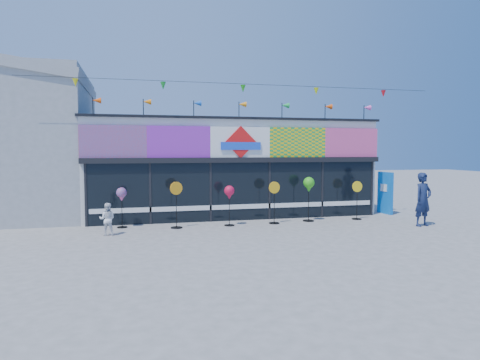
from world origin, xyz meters
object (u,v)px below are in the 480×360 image
object	(u,v)px
spinner_2	(229,194)
spinner_5	(357,199)
spinner_4	(309,186)
blue_sign	(385,193)
child	(107,219)
adult_man	(423,199)
spinner_1	(176,204)
spinner_3	(274,201)
spinner_0	(122,196)

from	to	relation	value
spinner_2	spinner_5	bearing A→B (deg)	2.01
spinner_4	blue_sign	bearing A→B (deg)	14.86
child	adult_man	bearing A→B (deg)	-178.08
blue_sign	child	distance (m)	11.76
adult_man	child	world-z (taller)	adult_man
spinner_1	spinner_5	bearing A→B (deg)	1.61
spinner_3	child	distance (m)	6.09
spinner_4	spinner_3	bearing A→B (deg)	-172.62
spinner_3	adult_man	xyz separation A→B (m)	(5.12, -1.84, 0.14)
spinner_3	spinner_5	size ratio (longest dim) A/B	1.04
spinner_0	spinner_2	distance (m)	3.88
spinner_5	blue_sign	bearing A→B (deg)	29.51
spinner_4	spinner_0	bearing A→B (deg)	177.57
blue_sign	spinner_0	size ratio (longest dim) A/B	1.26
spinner_3	child	bearing A→B (deg)	-172.31
spinner_2	adult_man	bearing A→B (deg)	-14.60
spinner_4	spinner_1	bearing A→B (deg)	-177.17
spinner_5	spinner_4	bearing A→B (deg)	178.55
blue_sign	spinner_5	bearing A→B (deg)	-155.41
spinner_4	child	xyz separation A→B (m)	(-7.51, -1.01, -0.86)
spinner_3	adult_man	distance (m)	5.44
blue_sign	spinner_5	world-z (taller)	blue_sign
blue_sign	spinner_2	bearing A→B (deg)	-174.70
spinner_2	adult_man	size ratio (longest dim) A/B	0.76
spinner_1	spinner_3	xyz separation A→B (m)	(3.70, 0.06, -0.04)
blue_sign	adult_man	bearing A→B (deg)	-102.80
spinner_0	spinner_4	distance (m)	7.09
spinner_0	adult_man	bearing A→B (deg)	-12.27
spinner_4	spinner_5	size ratio (longest dim) A/B	1.13
blue_sign	spinner_4	size ratio (longest dim) A/B	1.05
spinner_0	spinner_5	size ratio (longest dim) A/B	0.94
spinner_1	spinner_5	size ratio (longest dim) A/B	1.08
spinner_1	spinner_4	xyz separation A→B (m)	(5.18, 0.26, 0.51)
spinner_0	child	bearing A→B (deg)	-108.21
spinner_1	spinner_5	xyz separation A→B (m)	(7.25, 0.20, -0.07)
blue_sign	adult_man	xyz separation A→B (m)	(-0.43, -3.11, 0.07)
child	spinner_4	bearing A→B (deg)	-165.20
blue_sign	spinner_4	distance (m)	4.23
blue_sign	spinner_5	size ratio (longest dim) A/B	1.19
spinner_0	spinner_4	world-z (taller)	spinner_4
blue_sign	spinner_1	world-z (taller)	blue_sign
spinner_2	spinner_5	world-z (taller)	spinner_5
spinner_0	spinner_1	bearing A→B (deg)	-16.36
spinner_0	spinner_1	distance (m)	2.00
blue_sign	spinner_5	xyz separation A→B (m)	(-2.00, -1.13, -0.10)
spinner_2	spinner_5	size ratio (longest dim) A/B	0.97
blue_sign	spinner_0	xyz separation A→B (m)	(-11.14, -0.78, 0.24)
spinner_3	spinner_4	distance (m)	1.59
spinner_3	spinner_5	world-z (taller)	spinner_3
spinner_2	spinner_4	world-z (taller)	spinner_4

